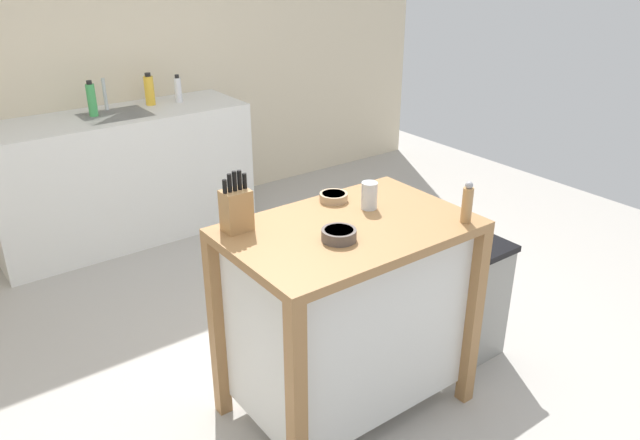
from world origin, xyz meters
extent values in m
plane|color=#ADA8A0|center=(0.00, 0.00, 0.00)|extent=(6.60, 6.60, 0.00)
cube|color=beige|center=(0.00, 2.58, 1.30)|extent=(5.60, 0.10, 2.60)
cube|color=#9E7042|center=(-0.04, -0.14, 0.91)|extent=(1.02, 0.67, 0.04)
cube|color=silver|center=(-0.04, -0.14, 0.49)|extent=(0.92, 0.57, 0.79)
cube|color=#9E7042|center=(-0.52, -0.44, 0.44)|extent=(0.06, 0.06, 0.89)
cube|color=#9E7042|center=(0.44, -0.44, 0.44)|extent=(0.06, 0.06, 0.89)
cube|color=#9E7042|center=(-0.52, 0.16, 0.44)|extent=(0.06, 0.06, 0.89)
cube|color=#9E7042|center=(0.44, 0.16, 0.44)|extent=(0.06, 0.06, 0.89)
cube|color=#AD7F4C|center=(-0.43, 0.09, 1.01)|extent=(0.11, 0.09, 0.17)
cylinder|color=black|center=(-0.47, 0.09, 1.12)|extent=(0.02, 0.02, 0.06)
cylinder|color=black|center=(-0.45, 0.09, 1.13)|extent=(0.02, 0.02, 0.07)
cylinder|color=black|center=(-0.43, 0.09, 1.14)|extent=(0.02, 0.02, 0.08)
cylinder|color=black|center=(-0.40, 0.09, 1.14)|extent=(0.02, 0.02, 0.08)
cylinder|color=black|center=(-0.38, 0.09, 1.13)|extent=(0.02, 0.02, 0.06)
cylinder|color=#564C47|center=(-0.16, -0.22, 0.95)|extent=(0.14, 0.14, 0.04)
cylinder|color=#342D2A|center=(-0.16, -0.22, 0.97)|extent=(0.11, 0.11, 0.01)
cylinder|color=tan|center=(0.07, 0.10, 0.94)|extent=(0.13, 0.13, 0.04)
cylinder|color=brown|center=(0.07, 0.10, 0.96)|extent=(0.10, 0.10, 0.01)
cylinder|color=silver|center=(0.14, -0.06, 0.99)|extent=(0.07, 0.07, 0.12)
cylinder|color=#AD7F4C|center=(0.37, -0.40, 1.00)|extent=(0.04, 0.04, 0.15)
sphere|color=#99999E|center=(0.37, -0.40, 1.09)|extent=(0.03, 0.03, 0.03)
cube|color=gray|center=(0.71, -0.20, 0.30)|extent=(0.34, 0.26, 0.60)
cube|color=black|center=(0.71, -0.20, 0.61)|extent=(0.36, 0.28, 0.03)
cube|color=silver|center=(-0.17, 2.23, 0.45)|extent=(1.78, 0.60, 0.91)
cube|color=silver|center=(-0.17, 2.21, 0.89)|extent=(0.44, 0.36, 0.03)
cylinder|color=#B7BCC1|center=(-0.17, 2.37, 1.02)|extent=(0.02, 0.02, 0.22)
cylinder|color=white|center=(0.33, 2.29, 0.99)|extent=(0.05, 0.05, 0.17)
cylinder|color=black|center=(0.33, 2.29, 1.09)|extent=(0.03, 0.03, 0.02)
cylinder|color=green|center=(-0.29, 2.27, 1.01)|extent=(0.06, 0.06, 0.21)
cylinder|color=black|center=(-0.29, 2.27, 1.13)|extent=(0.04, 0.04, 0.02)
cylinder|color=yellow|center=(0.13, 2.33, 1.01)|extent=(0.07, 0.07, 0.20)
cylinder|color=black|center=(0.13, 2.33, 1.12)|extent=(0.04, 0.04, 0.02)
camera|label=1|loc=(-1.50, -1.91, 2.00)|focal=34.79mm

